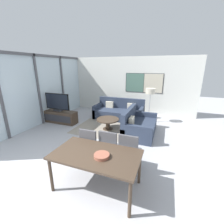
% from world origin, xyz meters
% --- Properties ---
extents(ground_plane, '(24.00, 24.00, 0.00)m').
position_xyz_m(ground_plane, '(0.00, 0.00, 0.00)').
color(ground_plane, '#B2B2B7').
extents(wall_back, '(6.76, 0.09, 2.80)m').
position_xyz_m(wall_back, '(0.04, 5.97, 1.41)').
color(wall_back, silver).
rests_on(wall_back, ground_plane).
extents(window_wall_left, '(0.07, 5.97, 2.80)m').
position_xyz_m(window_wall_left, '(-2.88, 2.98, 1.53)').
color(window_wall_left, silver).
rests_on(window_wall_left, ground_plane).
extents(area_rug, '(2.54, 1.77, 0.01)m').
position_xyz_m(area_rug, '(-0.01, 3.38, 0.00)').
color(area_rug, gray).
rests_on(area_rug, ground_plane).
extents(tv_console, '(1.66, 0.46, 0.51)m').
position_xyz_m(tv_console, '(-2.29, 3.34, 0.26)').
color(tv_console, '#423326').
rests_on(tv_console, ground_plane).
extents(television, '(1.15, 0.20, 0.75)m').
position_xyz_m(television, '(-2.29, 3.34, 0.89)').
color(television, '#2D2D33').
rests_on(television, tv_console).
extents(sofa_main, '(2.22, 1.00, 0.90)m').
position_xyz_m(sofa_main, '(-0.01, 4.78, 0.28)').
color(sofa_main, '#2D384C').
rests_on(sofa_main, ground_plane).
extents(sofa_side, '(1.00, 1.65, 0.90)m').
position_xyz_m(sofa_side, '(1.13, 3.41, 0.28)').
color(sofa_side, '#2D384C').
rests_on(sofa_side, ground_plane).
extents(coffee_table, '(0.85, 0.85, 0.42)m').
position_xyz_m(coffee_table, '(-0.01, 3.38, 0.32)').
color(coffee_table, '#423326').
rests_on(coffee_table, ground_plane).
extents(dining_table, '(1.66, 0.92, 0.76)m').
position_xyz_m(dining_table, '(0.87, 0.62, 0.68)').
color(dining_table, '#423326').
rests_on(dining_table, ground_plane).
extents(dining_chair_left, '(0.46, 0.46, 0.95)m').
position_xyz_m(dining_chair_left, '(0.40, 1.26, 0.53)').
color(dining_chair_left, '#4C4C51').
rests_on(dining_chair_left, ground_plane).
extents(dining_chair_centre, '(0.46, 0.46, 0.95)m').
position_xyz_m(dining_chair_centre, '(0.87, 1.32, 0.53)').
color(dining_chair_centre, '#4C4C51').
rests_on(dining_chair_centre, ground_plane).
extents(dining_chair_right, '(0.46, 0.46, 0.95)m').
position_xyz_m(dining_chair_right, '(1.35, 1.31, 0.53)').
color(dining_chair_right, '#4C4C51').
rests_on(dining_chair_right, ground_plane).
extents(fruit_bowl, '(0.29, 0.29, 0.06)m').
position_xyz_m(fruit_bowl, '(1.02, 0.55, 0.79)').
color(fruit_bowl, '#995642').
rests_on(fruit_bowl, dining_table).
extents(floor_lamp, '(0.39, 0.39, 1.47)m').
position_xyz_m(floor_lamp, '(1.35, 4.72, 1.27)').
color(floor_lamp, '#2D2D33').
rests_on(floor_lamp, ground_plane).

